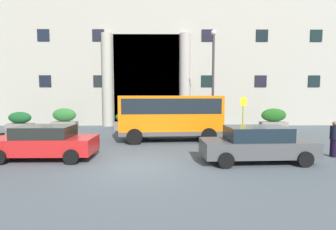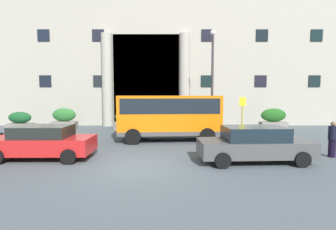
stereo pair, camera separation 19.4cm
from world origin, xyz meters
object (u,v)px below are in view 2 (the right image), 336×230
hedge_planter_west (22,121)px  pedestrian_child_trailing (334,139)px  hedge_planter_far_east (213,122)px  motorcycle_near_kerb (230,141)px  hedge_planter_east (275,120)px  motorcycle_far_end (2,140)px  orange_minibus (170,114)px  hedge_planter_far_west (66,119)px  parked_estate_mid (255,144)px  scooter_by_planter (284,140)px  lamppost_plaza_centre (214,73)px  hedge_planter_entrance_right (125,121)px  bus_stop_sign (244,112)px  parked_coupe_end (45,142)px

hedge_planter_west → pedestrian_child_trailing: bearing=-24.6°
hedge_planter_far_east → motorcycle_near_kerb: size_ratio=0.79×
hedge_planter_east → motorcycle_far_end: 18.59m
orange_minibus → motorcycle_near_kerb: bearing=-43.3°
motorcycle_near_kerb → hedge_planter_far_west: bearing=138.5°
parked_estate_mid → motorcycle_far_end: bearing=165.6°
motorcycle_near_kerb → hedge_planter_east: bearing=45.5°
scooter_by_planter → lamppost_plaza_centre: size_ratio=0.25×
parked_estate_mid → hedge_planter_entrance_right: bearing=124.0°
orange_minibus → hedge_planter_west: orange_minibus is taller
bus_stop_sign → hedge_planter_entrance_right: size_ratio=1.81×
parked_estate_mid → lamppost_plaza_centre: size_ratio=0.62×
hedge_planter_west → hedge_planter_entrance_right: size_ratio=1.29×
scooter_by_planter → motorcycle_near_kerb: bearing=-161.8°
hedge_planter_west → hedge_planter_far_east: bearing=1.7°
orange_minibus → pedestrian_child_trailing: 8.40m
hedge_planter_west → lamppost_plaza_centre: (15.26, -1.48, 3.69)m
orange_minibus → parked_estate_mid: size_ratio=1.34×
orange_minibus → hedge_planter_west: size_ratio=3.29×
orange_minibus → scooter_by_planter: (5.99, -2.15, -1.19)m
motorcycle_far_end → hedge_planter_far_east: bearing=38.8°
pedestrian_child_trailing → scooter_by_planter: bearing=-2.9°
hedge_planter_east → motorcycle_far_end: bearing=-158.0°
parked_estate_mid → scooter_by_planter: parked_estate_mid is taller
parked_estate_mid → scooter_by_planter: (2.48, 2.69, -0.30)m
motorcycle_far_end → parked_coupe_end: bearing=-24.5°
orange_minibus → bus_stop_sign: bearing=16.2°
orange_minibus → motorcycle_near_kerb: 4.12m
orange_minibus → hedge_planter_east: size_ratio=2.97×
orange_minibus → scooter_by_planter: 6.48m
parked_coupe_end → scooter_by_planter: bearing=10.3°
orange_minibus → motorcycle_far_end: size_ratio=3.07×
pedestrian_child_trailing → lamppost_plaza_centre: size_ratio=0.21×
lamppost_plaza_centre → hedge_planter_east: bearing=14.7°
scooter_by_planter → parked_coupe_end: bearing=-157.9°
scooter_by_planter → lamppost_plaza_centre: 7.30m
pedestrian_child_trailing → hedge_planter_far_east: bearing=-15.6°
scooter_by_planter → pedestrian_child_trailing: 2.34m
pedestrian_child_trailing → lamppost_plaza_centre: lamppost_plaza_centre is taller
parked_coupe_end → pedestrian_child_trailing: (12.83, 0.28, 0.06)m
parked_coupe_end → scooter_by_planter: size_ratio=2.24×
hedge_planter_east → hedge_planter_entrance_right: bearing=179.3°
bus_stop_sign → parked_estate_mid: (-1.51, -6.67, -0.88)m
hedge_planter_west → pedestrian_child_trailing: (19.36, -8.87, 0.11)m
bus_stop_sign → hedge_planter_west: bus_stop_sign is taller
parked_coupe_end → motorcycle_near_kerb: parked_coupe_end is taller
orange_minibus → parked_coupe_end: 7.09m
hedge_planter_far_west → parked_coupe_end: (3.15, -9.65, -0.08)m
hedge_planter_far_east → hedge_planter_east: 4.86m
scooter_by_planter → lamppost_plaza_centre: (-2.79, 5.47, 3.94)m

